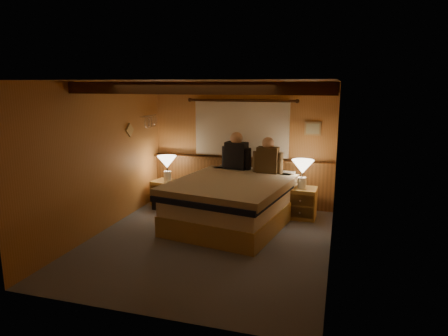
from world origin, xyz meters
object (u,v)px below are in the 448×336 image
at_px(nightstand_right, 302,203).
at_px(duffel_bag, 168,200).
at_px(lamp_left, 167,163).
at_px(nightstand_left, 165,193).
at_px(person_right, 268,158).
at_px(bed, 233,201).
at_px(lamp_right, 303,169).
at_px(person_left, 236,154).

height_order(nightstand_right, duffel_bag, nightstand_right).
xyz_separation_m(nightstand_right, lamp_left, (-2.63, 0.06, 0.56)).
xyz_separation_m(nightstand_left, lamp_left, (0.05, 0.03, 0.59)).
bearing_deg(person_right, bed, -119.33).
relative_size(lamp_right, person_right, 0.75).
relative_size(person_left, person_right, 1.07).
distance_m(person_left, duffel_bag, 1.60).
xyz_separation_m(nightstand_right, person_right, (-0.64, 0.04, 0.77)).
xyz_separation_m(bed, person_right, (0.45, 0.70, 0.64)).
xyz_separation_m(lamp_right, person_right, (-0.63, 0.05, 0.14)).
relative_size(bed, person_right, 3.75).
relative_size(bed, nightstand_right, 4.66).
distance_m(bed, lamp_right, 1.36).
relative_size(nightstand_left, person_left, 0.71).
relative_size(lamp_left, person_left, 0.68).
distance_m(nightstand_left, lamp_right, 2.75).
distance_m(lamp_right, person_right, 0.65).
xyz_separation_m(nightstand_right, lamp_right, (-0.01, -0.01, 0.63)).
height_order(person_left, person_right, person_left).
relative_size(person_left, duffel_bag, 1.28).
bearing_deg(person_left, duffel_bag, -152.42).
relative_size(person_right, duffel_bag, 1.19).
distance_m(nightstand_left, lamp_left, 0.59).
bearing_deg(bed, nightstand_left, 166.46).
distance_m(person_left, person_right, 0.67).
bearing_deg(lamp_right, nightstand_right, 52.58).
distance_m(lamp_left, person_left, 1.38).
relative_size(bed, lamp_left, 5.19).
xyz_separation_m(nightstand_left, duffel_bag, (0.15, -0.19, -0.08)).
xyz_separation_m(bed, duffel_bag, (-1.44, 0.50, -0.24)).
distance_m(lamp_left, duffel_bag, 0.71).
height_order(nightstand_left, person_right, person_right).
xyz_separation_m(bed, lamp_left, (-1.54, 0.72, 0.43)).
bearing_deg(nightstand_left, person_right, 12.34).
bearing_deg(nightstand_right, person_right, 177.93).
bearing_deg(nightstand_left, person_left, 20.43).
xyz_separation_m(bed, nightstand_left, (-1.59, 0.69, -0.16)).
xyz_separation_m(nightstand_left, person_right, (2.04, 0.01, 0.80)).
distance_m(nightstand_right, lamp_right, 0.63).
xyz_separation_m(nightstand_left, lamp_right, (2.67, -0.04, 0.66)).
bearing_deg(lamp_right, bed, -149.07).
bearing_deg(lamp_left, duffel_bag, -66.70).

